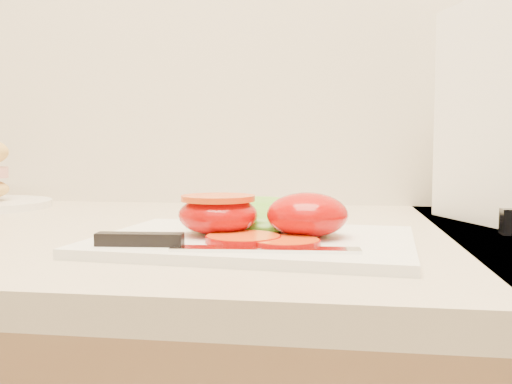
# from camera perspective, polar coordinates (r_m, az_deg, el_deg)

# --- Properties ---
(cutting_board) EXTENTS (0.34, 0.26, 0.01)m
(cutting_board) POSITION_cam_1_polar(r_m,az_deg,el_deg) (0.59, -0.14, -4.94)
(cutting_board) COLOR white
(cutting_board) RESTS_ON counter
(tomato_half_dome) EXTENTS (0.08, 0.08, 0.05)m
(tomato_half_dome) POSITION_cam_1_polar(r_m,az_deg,el_deg) (0.58, 5.14, -2.28)
(tomato_half_dome) COLOR #BD0D02
(tomato_half_dome) RESTS_ON cutting_board
(tomato_half_cut) EXTENTS (0.08, 0.08, 0.04)m
(tomato_half_cut) POSITION_cam_1_polar(r_m,az_deg,el_deg) (0.60, -3.81, -2.12)
(tomato_half_cut) COLOR #BD0D02
(tomato_half_cut) RESTS_ON cutting_board
(tomato_slice_0) EXTENTS (0.07, 0.07, 0.01)m
(tomato_slice_0) POSITION_cam_1_polar(r_m,az_deg,el_deg) (0.55, -1.28, -4.69)
(tomato_slice_0) COLOR #FB5E15
(tomato_slice_0) RESTS_ON cutting_board
(tomato_slice_1) EXTENTS (0.06, 0.06, 0.01)m
(tomato_slice_1) POSITION_cam_1_polar(r_m,az_deg,el_deg) (0.53, 3.00, -5.04)
(tomato_slice_1) COLOR #FB5E15
(tomato_slice_1) RESTS_ON cutting_board
(lettuce_leaf_0) EXTENTS (0.17, 0.12, 0.03)m
(lettuce_leaf_0) POSITION_cam_1_polar(r_m,az_deg,el_deg) (0.65, 0.09, -2.28)
(lettuce_leaf_0) COLOR #6DC734
(lettuce_leaf_0) RESTS_ON cutting_board
(lettuce_leaf_1) EXTENTS (0.11, 0.08, 0.02)m
(lettuce_leaf_1) POSITION_cam_1_polar(r_m,az_deg,el_deg) (0.65, 3.59, -2.59)
(lettuce_leaf_1) COLOR #6DC734
(lettuce_leaf_1) RESTS_ON cutting_board
(knife) EXTENTS (0.24, 0.04, 0.01)m
(knife) POSITION_cam_1_polar(r_m,az_deg,el_deg) (0.52, -6.89, -5.10)
(knife) COLOR silver
(knife) RESTS_ON cutting_board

